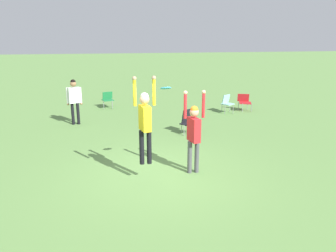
{
  "coord_description": "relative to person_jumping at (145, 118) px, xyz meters",
  "views": [
    {
      "loc": [
        -1.33,
        -7.98,
        3.61
      ],
      "look_at": [
        0.25,
        0.13,
        1.3
      ],
      "focal_mm": 35.0,
      "sensor_mm": 36.0,
      "label": 1
    }
  ],
  "objects": [
    {
      "name": "ground_plane",
      "position": [
        0.41,
        0.3,
        -1.65
      ],
      "size": [
        120.0,
        120.0,
        0.0
      ],
      "primitive_type": "plane",
      "color": "#608C47"
    },
    {
      "name": "person_defending",
      "position": [
        1.32,
        0.27,
        -0.44
      ],
      "size": [
        0.59,
        0.47,
        2.25
      ],
      "rotation": [
        0.0,
        0.0,
        -1.37
      ],
      "color": "#4C4C51",
      "rests_on": "ground_plane"
    },
    {
      "name": "camping_chair_0",
      "position": [
        2.06,
        3.87,
        -1.13
      ],
      "size": [
        0.62,
        0.7,
        0.91
      ],
      "rotation": [
        0.0,
        0.0,
        3.76
      ],
      "color": "gray",
      "rests_on": "ground_plane"
    },
    {
      "name": "person_spectator_near",
      "position": [
        -2.17,
        6.01,
        -0.49
      ],
      "size": [
        0.63,
        0.39,
        1.88
      ],
      "rotation": [
        0.0,
        0.0,
        0.45
      ],
      "color": "black",
      "rests_on": "ground_plane"
    },
    {
      "name": "camping_chair_1",
      "position": [
        5.79,
        7.12,
        -1.18
      ],
      "size": [
        0.72,
        0.77,
        0.8
      ],
      "rotation": [
        0.0,
        0.0,
        2.78
      ],
      "color": "gray",
      "rests_on": "ground_plane"
    },
    {
      "name": "camping_chair_2",
      "position": [
        4.78,
        6.83,
        -1.13
      ],
      "size": [
        0.67,
        0.73,
        0.85
      ],
      "rotation": [
        0.0,
        0.0,
        3.7
      ],
      "color": "gray",
      "rests_on": "ground_plane"
    },
    {
      "name": "frisbee",
      "position": [
        0.58,
        0.33,
        0.67
      ],
      "size": [
        0.28,
        0.27,
        0.1
      ],
      "color": "#2D9EDB"
    },
    {
      "name": "person_jumping",
      "position": [
        0.0,
        0.0,
        0.0
      ],
      "size": [
        0.57,
        0.45,
        2.21
      ],
      "rotation": [
        0.0,
        0.0,
        1.77
      ],
      "color": "black",
      "rests_on": "ground_plane"
    },
    {
      "name": "camping_chair_3",
      "position": [
        -0.8,
        9.04,
        -1.17
      ],
      "size": [
        0.63,
        0.67,
        0.8
      ],
      "rotation": [
        0.0,
        0.0,
        3.42
      ],
      "color": "gray",
      "rests_on": "ground_plane"
    }
  ]
}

